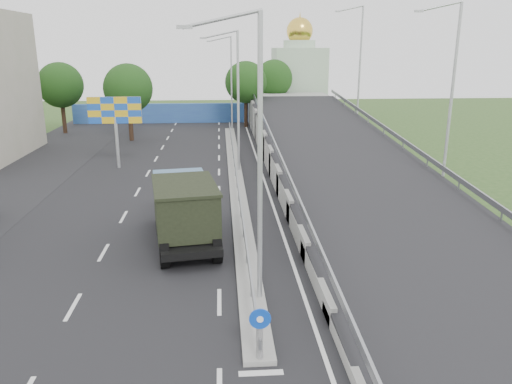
{
  "coord_description": "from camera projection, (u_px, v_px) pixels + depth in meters",
  "views": [
    {
      "loc": [
        -1.03,
        -10.63,
        9.09
      ],
      "look_at": [
        0.66,
        12.98,
        2.2
      ],
      "focal_mm": 35.0,
      "sensor_mm": 36.0,
      "label": 1
    }
  ],
  "objects": [
    {
      "name": "church",
      "position": [
        299.0,
        75.0,
        69.45
      ],
      "size": [
        7.0,
        7.0,
        13.8
      ],
      "color": "#B2CCAD",
      "rests_on": "ground"
    },
    {
      "name": "dump_truck",
      "position": [
        184.0,
        207.0,
        23.77
      ],
      "size": [
        3.68,
        7.47,
        3.15
      ],
      "rotation": [
        0.0,
        0.0,
        0.16
      ],
      "color": "black",
      "rests_on": "ground"
    },
    {
      "name": "median",
      "position": [
        236.0,
        177.0,
        35.75
      ],
      "size": [
        1.0,
        44.0,
        0.2
      ],
      "primitive_type": "cube",
      "color": "gray",
      "rests_on": "ground"
    },
    {
      "name": "lamp_post_near",
      "position": [
        254.0,
        148.0,
        16.92
      ],
      "size": [
        2.74,
        0.18,
        10.08
      ],
      "color": "#B2B5B7",
      "rests_on": "median"
    },
    {
      "name": "tree_left_mid",
      "position": [
        128.0,
        89.0,
        48.96
      ],
      "size": [
        4.8,
        4.8,
        7.6
      ],
      "color": "black",
      "rests_on": "ground"
    },
    {
      "name": "tree_median_far",
      "position": [
        246.0,
        82.0,
        57.45
      ],
      "size": [
        4.8,
        4.8,
        7.6
      ],
      "color": "black",
      "rests_on": "ground"
    },
    {
      "name": "blue_wall",
      "position": [
        196.0,
        113.0,
        61.98
      ],
      "size": [
        30.0,
        0.5,
        2.4
      ],
      "primitive_type": "cube",
      "color": "#2B499F",
      "rests_on": "ground"
    },
    {
      "name": "billboard",
      "position": [
        115.0,
        114.0,
        37.82
      ],
      "size": [
        4.0,
        0.24,
        5.5
      ],
      "color": "#B2B5B7",
      "rests_on": "ground"
    },
    {
      "name": "overpass_ramp",
      "position": [
        340.0,
        153.0,
        35.8
      ],
      "size": [
        10.0,
        50.0,
        3.5
      ],
      "color": "gray",
      "rests_on": "ground"
    },
    {
      "name": "road_surface",
      "position": [
        191.0,
        196.0,
        31.74
      ],
      "size": [
        26.0,
        90.0,
        0.04
      ],
      "primitive_type": "cube",
      "color": "black",
      "rests_on": "ground"
    },
    {
      "name": "lamp_post_mid",
      "position": [
        236.0,
        94.0,
        36.07
      ],
      "size": [
        2.74,
        0.18,
        10.08
      ],
      "color": "#B2B5B7",
      "rests_on": "median"
    },
    {
      "name": "tree_ramp_far",
      "position": [
        274.0,
        79.0,
        64.43
      ],
      "size": [
        4.8,
        4.8,
        7.6
      ],
      "color": "black",
      "rests_on": "ground"
    },
    {
      "name": "lamp_post_far",
      "position": [
        230.0,
        78.0,
        55.23
      ],
      "size": [
        2.74,
        0.18,
        10.08
      ],
      "color": "#B2B5B7",
      "rests_on": "median"
    },
    {
      "name": "median_guardrail",
      "position": [
        236.0,
        169.0,
        35.57
      ],
      "size": [
        0.09,
        44.0,
        0.71
      ],
      "color": "gray",
      "rests_on": "median"
    },
    {
      "name": "tree_left_far",
      "position": [
        60.0,
        85.0,
        53.2
      ],
      "size": [
        4.8,
        4.8,
        7.6
      ],
      "color": "black",
      "rests_on": "ground"
    },
    {
      "name": "sign_bollard",
      "position": [
        260.0,
        334.0,
        14.58
      ],
      "size": [
        0.64,
        0.23,
        1.67
      ],
      "color": "black",
      "rests_on": "median"
    }
  ]
}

